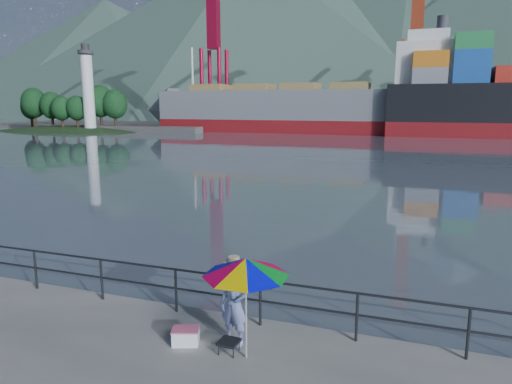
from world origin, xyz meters
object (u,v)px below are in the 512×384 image
fisherman (234,304)px  beach_umbrella (246,267)px  cooler_bag (186,337)px  bulk_carrier (326,108)px

fisherman → beach_umbrella: 1.10m
beach_umbrella → cooler_bag: (-1.29, 0.07, -1.62)m
bulk_carrier → cooler_bag: bearing=-81.5°
fisherman → cooler_bag: size_ratio=3.26×
fisherman → cooler_bag: (-0.89, -0.34, -0.67)m
beach_umbrella → cooler_bag: size_ratio=4.13×
fisherman → bulk_carrier: (-11.66, 71.51, 3.25)m
beach_umbrella → bulk_carrier: bearing=99.5°
fisherman → beach_umbrella: (0.40, -0.41, 0.95)m
fisherman → bulk_carrier: size_ratio=0.03×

